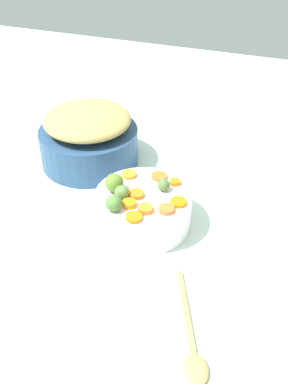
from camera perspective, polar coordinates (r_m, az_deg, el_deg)
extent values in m
cube|color=silver|center=(1.09, -0.07, -4.32)|extent=(2.40, 2.40, 0.02)
cylinder|color=white|center=(1.05, 0.00, -2.32)|extent=(0.22, 0.22, 0.09)
cylinder|color=navy|center=(1.28, -6.80, 5.71)|extent=(0.27, 0.27, 0.10)
ellipsoid|color=tan|center=(1.24, -7.06, 8.89)|extent=(0.23, 0.23, 0.06)
cylinder|color=orange|center=(1.09, -1.89, 2.19)|extent=(0.05, 0.05, 0.01)
cylinder|color=orange|center=(1.00, 4.29, -1.28)|extent=(0.05, 0.05, 0.01)
cylinder|color=orange|center=(0.96, -1.27, -3.17)|extent=(0.05, 0.05, 0.01)
cylinder|color=orange|center=(1.02, -0.99, -0.28)|extent=(0.05, 0.05, 0.01)
cylinder|color=orange|center=(0.98, 0.18, -2.11)|extent=(0.04, 0.04, 0.01)
cylinder|color=orange|center=(1.08, 1.89, 1.95)|extent=(0.04, 0.04, 0.01)
cylinder|color=orange|center=(1.06, 3.87, 1.24)|extent=(0.03, 0.03, 0.01)
cylinder|color=orange|center=(0.98, 2.79, -2.15)|extent=(0.05, 0.05, 0.01)
cylinder|color=orange|center=(0.99, -1.84, -1.46)|extent=(0.04, 0.04, 0.01)
sphere|color=olive|center=(1.03, -3.72, 1.15)|extent=(0.04, 0.04, 0.04)
sphere|color=#4E7937|center=(0.98, -3.76, -1.40)|extent=(0.04, 0.04, 0.04)
sphere|color=#5D853F|center=(1.01, -2.79, -0.04)|extent=(0.03, 0.03, 0.03)
sphere|color=#507338|center=(1.03, 2.46, 0.88)|extent=(0.03, 0.03, 0.03)
cube|color=#A68C53|center=(0.90, 5.26, -14.59)|extent=(0.19, 0.09, 0.01)
ellipsoid|color=#A68C53|center=(0.83, 6.51, -20.98)|extent=(0.07, 0.06, 0.01)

